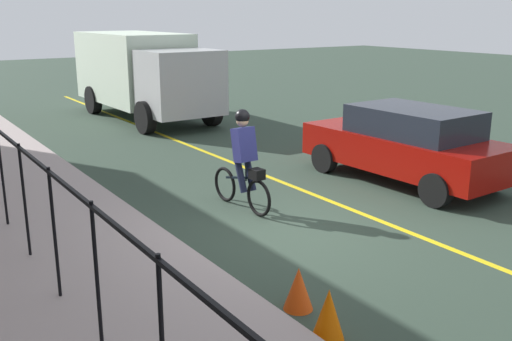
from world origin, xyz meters
TOP-DOWN VIEW (x-y plane):
  - ground_plane at (0.00, 0.00)m, footprint 80.00×80.00m
  - lane_line_centre at (0.00, -1.60)m, footprint 36.00×0.12m
  - sidewalk at (0.00, 3.40)m, footprint 40.00×3.20m
  - iron_fence at (1.00, 3.80)m, footprint 17.81×0.04m
  - cyclist_lead at (1.36, 0.01)m, footprint 1.71×0.38m
  - patrol_sedan at (1.01, -3.77)m, footprint 4.46×2.05m
  - box_truck_background at (11.25, -2.35)m, footprint 6.76×2.65m
  - traffic_cone_near at (-2.81, 1.58)m, footprint 0.36×0.36m
  - traffic_cone_far at (-2.10, 1.44)m, footprint 0.36×0.36m

SIDE VIEW (x-z plane):
  - ground_plane at x=0.00m, z-range 0.00..0.00m
  - lane_line_centre at x=0.00m, z-range 0.00..0.01m
  - sidewalk at x=0.00m, z-range 0.00..0.15m
  - traffic_cone_far at x=-2.10m, z-range 0.00..0.53m
  - traffic_cone_near at x=-2.81m, z-range 0.00..0.59m
  - patrol_sedan at x=1.01m, z-range 0.03..1.61m
  - cyclist_lead at x=1.36m, z-range 0.00..1.82m
  - iron_fence at x=1.00m, z-range 0.50..2.10m
  - box_truck_background at x=11.25m, z-range 0.16..2.94m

